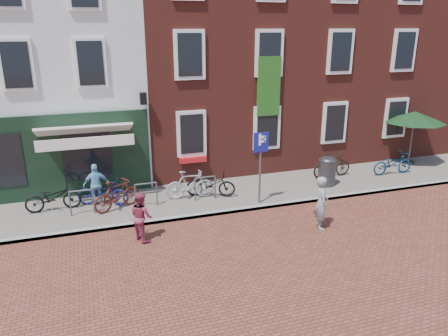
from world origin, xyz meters
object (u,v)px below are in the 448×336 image
object	(u,v)px
litter_bin	(327,169)
bicycle_5	(332,165)
woman	(321,203)
bicycle_4	(211,184)
bicycle_6	(393,163)
parking_sign	(261,156)
bicycle_3	(190,185)
boy	(141,216)
bicycle_2	(103,192)
bicycle_1	(117,195)
parasol	(415,115)
bicycle_0	(53,197)
cafe_person	(96,185)

from	to	relation	value
litter_bin	bicycle_5	distance (m)	0.97
woman	bicycle_4	size ratio (longest dim) A/B	0.95
woman	bicycle_5	distance (m)	4.46
bicycle_6	parking_sign	bearing A→B (deg)	101.89
parking_sign	bicycle_6	size ratio (longest dim) A/B	1.42
bicycle_3	bicycle_4	xyz separation A→B (m)	(0.72, -0.05, -0.05)
bicycle_5	woman	bearing A→B (deg)	141.52
litter_bin	boy	world-z (taller)	boy
woman	boy	bearing A→B (deg)	94.43
bicycle_2	bicycle_6	distance (m)	11.16
bicycle_5	bicycle_2	bearing A→B (deg)	87.85
parking_sign	woman	world-z (taller)	parking_sign
parking_sign	bicycle_1	world-z (taller)	parking_sign
litter_bin	woman	bearing A→B (deg)	-124.01
litter_bin	bicycle_1	world-z (taller)	litter_bin
parking_sign	woman	bearing A→B (deg)	-62.75
parasol	bicycle_0	bearing A→B (deg)	-177.72
parking_sign	cafe_person	bearing A→B (deg)	163.44
bicycle_6	bicycle_5	bearing A→B (deg)	81.98
bicycle_1	bicycle_5	size ratio (longest dim) A/B	1.00
parasol	bicycle_5	world-z (taller)	parasol
parking_sign	parasol	distance (m)	8.14
litter_bin	bicycle_4	world-z (taller)	litter_bin
bicycle_6	woman	bearing A→B (deg)	123.89
litter_bin	bicycle_3	distance (m)	5.15
litter_bin	parking_sign	distance (m)	3.31
bicycle_2	bicycle_3	world-z (taller)	bicycle_3
bicycle_5	bicycle_6	xyz separation A→B (m)	(2.49, -0.44, -0.05)
cafe_person	bicycle_4	bearing A→B (deg)	171.75
cafe_person	bicycle_6	size ratio (longest dim) A/B	0.83
bicycle_4	bicycle_5	xyz separation A→B (m)	(5.07, 0.43, 0.05)
parasol	bicycle_6	bearing A→B (deg)	-149.21
woman	bicycle_1	size ratio (longest dim) A/B	0.98
litter_bin	parasol	size ratio (longest dim) A/B	0.46
woman	bicycle_2	size ratio (longest dim) A/B	0.95
bicycle_3	cafe_person	bearing A→B (deg)	87.75
cafe_person	bicycle_4	distance (m)	3.81
bicycle_2	bicycle_3	bearing A→B (deg)	-74.87
cafe_person	bicycle_5	xyz separation A→B (m)	(8.84, -0.02, -0.21)
bicycle_3	litter_bin	bearing A→B (deg)	-88.50
bicycle_3	bicycle_5	distance (m)	5.80
bicycle_0	litter_bin	bearing A→B (deg)	-97.66
parasol	bicycle_1	size ratio (longest dim) A/B	1.53
woman	bicycle_6	bearing A→B (deg)	-43.74
boy	bicycle_5	xyz separation A→B (m)	(7.76, 2.70, -0.11)
parking_sign	bicycle_4	bearing A→B (deg)	141.84
bicycle_3	parasol	bearing A→B (deg)	-79.47
bicycle_2	bicycle_5	world-z (taller)	bicycle_5
parasol	bicycle_5	bearing A→B (deg)	-172.36
bicycle_4	bicycle_3	bearing A→B (deg)	108.73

